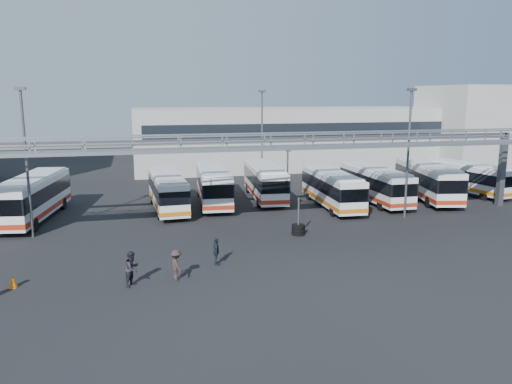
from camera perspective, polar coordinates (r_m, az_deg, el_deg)
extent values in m
plane|color=black|center=(30.97, 3.71, -7.20)|extent=(140.00, 140.00, 0.00)
cube|color=gray|center=(34.41, 1.32, 5.05)|extent=(50.00, 1.80, 0.22)
cube|color=gray|center=(33.51, 1.71, 6.52)|extent=(50.00, 0.10, 0.10)
cube|color=gray|center=(35.15, 0.97, 6.73)|extent=(50.00, 0.10, 0.10)
cube|color=#4C4F54|center=(38.25, -0.25, 5.94)|extent=(45.00, 0.50, 0.35)
cube|color=#9E9E99|center=(69.51, 3.78, 6.26)|extent=(42.00, 14.00, 8.00)
cube|color=#B2B2AD|center=(76.33, 24.35, 6.87)|extent=(14.00, 12.00, 11.00)
cylinder|color=#4C4F54|center=(37.02, -24.72, 2.75)|extent=(0.18, 0.18, 10.00)
cube|color=#4C4F54|center=(36.73, -25.36, 10.64)|extent=(0.70, 0.35, 0.22)
cylinder|color=#4C4F54|center=(41.09, 16.98, 3.99)|extent=(0.18, 0.18, 10.00)
cube|color=#4C4F54|center=(40.83, 17.38, 11.11)|extent=(0.70, 0.35, 0.22)
cylinder|color=#4C4F54|center=(51.90, 0.68, 5.82)|extent=(0.18, 0.18, 10.00)
cube|color=#4C4F54|center=(51.69, 0.69, 11.46)|extent=(0.70, 0.35, 0.22)
cube|color=silver|center=(42.74, -24.13, -0.46)|extent=(4.25, 11.65, 2.85)
cube|color=black|center=(42.68, -24.16, -0.02)|extent=(4.32, 11.71, 1.14)
cube|color=#A12913|center=(42.94, -24.02, -1.78)|extent=(4.31, 11.70, 0.36)
cube|color=silver|center=(42.50, -24.28, 1.53)|extent=(3.83, 10.48, 0.17)
cylinder|color=black|center=(40.10, -27.21, -3.43)|extent=(0.46, 1.07, 1.04)
cylinder|color=black|center=(39.28, -24.03, -3.44)|extent=(0.46, 1.07, 1.04)
cylinder|color=black|center=(46.76, -23.95, -1.26)|extent=(0.46, 1.07, 1.04)
cylinder|color=black|center=(46.06, -21.18, -1.22)|extent=(0.46, 1.07, 1.04)
cube|color=silver|center=(43.15, -10.08, 0.19)|extent=(2.76, 10.38, 2.57)
cube|color=black|center=(43.09, -10.09, 0.58)|extent=(2.82, 10.44, 1.03)
cube|color=#C46412|center=(43.32, -10.04, -1.00)|extent=(2.81, 10.43, 0.33)
cube|color=silver|center=(42.92, -10.14, 1.97)|extent=(2.48, 9.34, 0.15)
cylinder|color=black|center=(40.10, -11.00, -2.48)|extent=(0.32, 0.95, 0.94)
cylinder|color=black|center=(40.32, -8.03, -2.30)|extent=(0.32, 0.95, 0.94)
cylinder|color=black|center=(46.51, -11.76, -0.66)|extent=(0.32, 0.95, 0.94)
cylinder|color=black|center=(46.71, -9.19, -0.52)|extent=(0.32, 0.95, 0.94)
cube|color=silver|center=(45.04, -4.90, 0.92)|extent=(3.43, 11.18, 2.75)
cube|color=black|center=(44.98, -4.90, 1.33)|extent=(3.49, 11.24, 1.10)
cube|color=#A12913|center=(45.22, -4.88, -0.30)|extent=(3.48, 11.23, 0.35)
cube|color=silver|center=(44.81, -4.93, 2.75)|extent=(3.09, 10.06, 0.16)
cylinder|color=black|center=(41.79, -6.07, -1.75)|extent=(0.38, 1.02, 1.00)
cylinder|color=black|center=(41.95, -2.98, -1.65)|extent=(0.38, 1.02, 1.00)
cylinder|color=black|center=(48.68, -6.50, 0.05)|extent=(0.38, 1.02, 1.00)
cylinder|color=black|center=(48.82, -3.85, 0.13)|extent=(0.38, 1.02, 1.00)
cube|color=silver|center=(46.90, 1.00, 1.31)|extent=(3.38, 10.95, 2.69)
cube|color=black|center=(46.85, 1.00, 1.69)|extent=(3.44, 11.02, 1.08)
cube|color=#A12913|center=(47.07, 0.99, 0.16)|extent=(3.43, 11.01, 0.34)
cube|color=silver|center=(46.68, 1.00, 3.04)|extent=(3.04, 9.86, 0.16)
cylinder|color=black|center=(43.62, 0.33, -1.16)|extent=(0.38, 1.00, 0.98)
cylinder|color=black|center=(44.02, 3.17, -1.06)|extent=(0.38, 1.00, 0.98)
cylinder|color=black|center=(50.31, -0.92, 0.47)|extent=(0.38, 1.00, 0.98)
cylinder|color=black|center=(50.66, 1.56, 0.54)|extent=(0.38, 1.00, 0.98)
cube|color=silver|center=(44.11, 8.66, 0.48)|extent=(2.87, 10.46, 2.59)
cube|color=black|center=(44.05, 8.67, 0.87)|extent=(2.94, 10.53, 1.04)
cube|color=#C46412|center=(44.28, 8.63, -0.69)|extent=(2.93, 10.52, 0.33)
cube|color=silver|center=(43.88, 8.71, 2.24)|extent=(2.59, 9.42, 0.15)
cylinder|color=black|center=(40.95, 8.76, -2.12)|extent=(0.33, 0.95, 0.94)
cylinder|color=black|center=(41.70, 11.50, -1.97)|extent=(0.33, 0.95, 0.94)
cylinder|color=black|center=(47.10, 6.07, -0.34)|extent=(0.33, 0.95, 0.94)
cylinder|color=black|center=(47.75, 8.49, -0.24)|extent=(0.33, 0.95, 0.94)
cube|color=silver|center=(46.91, 13.44, 0.95)|extent=(2.47, 10.52, 2.62)
cube|color=black|center=(46.86, 13.46, 1.33)|extent=(2.53, 10.58, 1.05)
cube|color=#A12913|center=(47.08, 13.39, -0.16)|extent=(2.52, 10.57, 0.33)
cube|color=silver|center=(46.70, 13.52, 2.63)|extent=(2.22, 9.46, 0.15)
cylinder|color=black|center=(43.74, 14.08, -1.48)|extent=(0.29, 0.96, 0.95)
cylinder|color=black|center=(44.76, 16.53, -1.32)|extent=(0.29, 0.96, 0.95)
cylinder|color=black|center=(49.66, 10.54, 0.13)|extent=(0.29, 0.96, 0.95)
cylinder|color=black|center=(50.56, 12.76, 0.23)|extent=(0.29, 0.96, 0.95)
cube|color=silver|center=(49.54, 18.99, 1.31)|extent=(4.77, 11.49, 2.80)
cube|color=black|center=(49.49, 19.01, 1.69)|extent=(4.84, 11.56, 1.12)
cube|color=#A12913|center=(49.71, 18.92, 0.18)|extent=(4.83, 11.54, 0.36)
cube|color=silver|center=(49.33, 19.09, 3.01)|extent=(4.30, 10.34, 0.16)
cylinder|color=black|center=(46.08, 19.12, -1.09)|extent=(0.51, 1.06, 1.02)
cylinder|color=black|center=(46.96, 21.75, -1.05)|extent=(0.51, 1.06, 1.02)
cylinder|color=black|center=(52.70, 16.35, 0.52)|extent=(0.51, 1.06, 1.02)
cylinder|color=black|center=(53.47, 18.69, 0.53)|extent=(0.51, 1.06, 1.02)
cube|color=silver|center=(54.00, 22.95, 1.57)|extent=(3.92, 10.22, 2.50)
cube|color=black|center=(53.96, 22.98, 1.88)|extent=(3.99, 10.29, 1.00)
cube|color=#C46412|center=(54.14, 22.88, 0.65)|extent=(3.97, 10.28, 0.32)
cube|color=silver|center=(53.82, 23.06, 2.96)|extent=(3.52, 9.20, 0.15)
cylinder|color=black|center=(51.33, 24.63, -0.37)|extent=(0.42, 0.94, 0.91)
cylinder|color=black|center=(52.85, 26.11, -0.19)|extent=(0.42, 0.94, 0.91)
cylinder|color=black|center=(55.71, 19.78, 0.80)|extent=(0.42, 0.94, 0.91)
cylinder|color=black|center=(57.10, 21.26, 0.94)|extent=(0.42, 0.94, 0.91)
imported|color=#221E2A|center=(26.62, -13.95, -8.49)|extent=(1.09, 1.13, 1.84)
imported|color=#322321|center=(26.94, -9.09, -8.25)|extent=(0.93, 1.22, 1.67)
imported|color=#18262C|center=(29.03, -4.57, -6.79)|extent=(0.51, 0.99, 1.61)
cone|color=orange|center=(28.60, -26.06, -9.14)|extent=(0.53, 0.53, 0.71)
cone|color=orange|center=(29.51, -14.23, -7.76)|extent=(0.55, 0.55, 0.67)
cylinder|color=black|center=(35.36, 4.84, -4.68)|extent=(0.93, 0.93, 0.22)
cylinder|color=black|center=(35.29, 4.85, -4.30)|extent=(0.93, 0.93, 0.22)
cylinder|color=black|center=(35.23, 4.86, -3.91)|extent=(0.93, 0.93, 0.22)
cylinder|color=#4C4F54|center=(35.05, 4.87, -2.79)|extent=(0.13, 0.13, 2.67)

